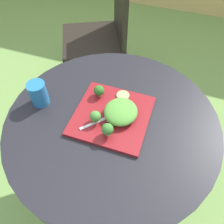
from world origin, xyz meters
name	(u,v)px	position (x,y,z in m)	size (l,w,h in m)	color
ground_plane	(112,186)	(0.00, 0.00, 0.00)	(12.00, 12.00, 0.00)	#70994C
patio_table	(112,153)	(0.00, 0.00, 0.43)	(0.85, 0.85, 0.70)	black
patio_chair	(105,28)	(-0.36, 0.88, 0.53)	(0.59, 0.59, 0.90)	black
salad_plate	(112,116)	(-0.01, 0.02, 0.71)	(0.29, 0.29, 0.01)	maroon
drinking_glass	(39,94)	(-0.31, -0.01, 0.75)	(0.07, 0.07, 0.10)	#236BA8
fork	(102,120)	(-0.03, -0.02, 0.72)	(0.12, 0.12, 0.00)	silver
lettuce_mound	(121,112)	(0.03, 0.02, 0.74)	(0.13, 0.14, 0.05)	#519338
broccoli_floret_0	(95,117)	(-0.05, -0.04, 0.75)	(0.04, 0.04, 0.05)	#99B770
broccoli_floret_1	(99,91)	(-0.09, 0.10, 0.75)	(0.04, 0.04, 0.05)	#99B770
broccoli_floret_2	(107,129)	(0.01, -0.08, 0.75)	(0.04, 0.04, 0.06)	#99B770
cucumber_slice_0	(123,95)	(0.01, 0.12, 0.72)	(0.05, 0.05, 0.01)	#8EB766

